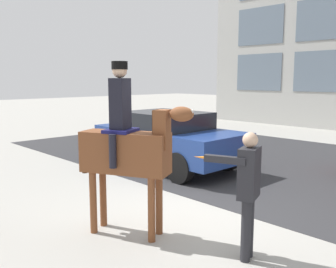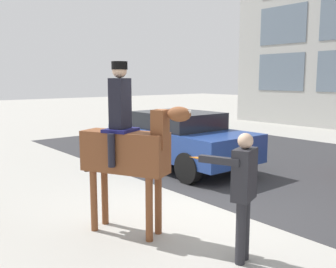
{
  "view_description": "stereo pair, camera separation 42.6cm",
  "coord_description": "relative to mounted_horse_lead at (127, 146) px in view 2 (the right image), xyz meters",
  "views": [
    {
      "loc": [
        4.54,
        -4.86,
        2.4
      ],
      "look_at": [
        0.39,
        -0.88,
        1.55
      ],
      "focal_mm": 40.0,
      "sensor_mm": 36.0,
      "label": 1
    },
    {
      "loc": [
        4.83,
        -4.54,
        2.4
      ],
      "look_at": [
        0.39,
        -0.88,
        1.55
      ],
      "focal_mm": 40.0,
      "sensor_mm": 36.0,
      "label": 2
    }
  ],
  "objects": [
    {
      "name": "pedestrian_bystander",
      "position": [
        1.75,
        0.62,
        -0.36
      ],
      "size": [
        0.79,
        0.66,
        1.72
      ],
      "rotation": [
        0.0,
        0.0,
        -2.79
      ],
      "color": "#232328",
      "rests_on": "ground_plane"
    },
    {
      "name": "mounted_horse_lead",
      "position": [
        0.0,
        0.0,
        0.0
      ],
      "size": [
        1.72,
        1.07,
        2.66
      ],
      "rotation": [
        0.0,
        0.0,
        0.46
      ],
      "color": "brown",
      "rests_on": "ground_plane"
    },
    {
      "name": "road_surface",
      "position": [
        -0.09,
        6.2,
        -1.37
      ],
      "size": [
        19.46,
        8.5,
        0.01
      ],
      "color": "#2D2D30",
      "rests_on": "ground_plane"
    },
    {
      "name": "street_car_near_lane",
      "position": [
        -2.78,
        3.52,
        -0.56
      ],
      "size": [
        4.22,
        2.05,
        1.52
      ],
      "color": "navy",
      "rests_on": "ground_plane"
    },
    {
      "name": "ground_plane",
      "position": [
        -0.09,
        1.45,
        -1.38
      ],
      "size": [
        80.0,
        80.0,
        0.0
      ],
      "primitive_type": "plane",
      "color": "#9E9B93"
    }
  ]
}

